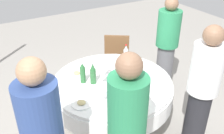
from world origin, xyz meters
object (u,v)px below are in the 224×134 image
at_px(wine_glass_west, 104,93).
at_px(person_near, 202,90).
at_px(wine_glass_far, 106,68).
at_px(bottle_green_east, 133,67).
at_px(wine_glass_east, 103,75).
at_px(plate_left, 145,70).
at_px(person_south, 127,131).
at_px(bottle_green_far, 83,73).
at_px(chair_east, 117,53).
at_px(plate_inner, 81,104).
at_px(bottle_green_near, 128,72).
at_px(bottle_brown_south, 120,74).
at_px(bottle_green_west, 93,74).
at_px(plate_rear, 77,74).
at_px(dining_table, 112,91).
at_px(person_far, 167,46).
at_px(bottle_clear_north, 126,56).

xyz_separation_m(wine_glass_west, person_near, (0.48, 0.97, -0.01)).
xyz_separation_m(wine_glass_far, wine_glass_west, (0.47, -0.28, 0.00)).
distance_m(bottle_green_east, wine_glass_east, 0.39).
height_order(bottle_green_east, wine_glass_far, bottle_green_east).
relative_size(wine_glass_far, plate_left, 0.59).
bearing_deg(person_south, bottle_green_far, -70.92).
bearing_deg(bottle_green_east, chair_east, 158.77).
height_order(plate_inner, person_near, person_near).
bearing_deg(plate_inner, person_near, 65.64).
xyz_separation_m(wine_glass_west, wine_glass_east, (-0.33, 0.16, 0.00)).
bearing_deg(person_south, bottle_green_near, -101.16).
relative_size(bottle_brown_south, chair_east, 0.37).
relative_size(wine_glass_east, person_south, 0.09).
height_order(wine_glass_far, plate_left, wine_glass_far).
relative_size(bottle_green_west, plate_rear, 1.32).
distance_m(wine_glass_far, wine_glass_west, 0.55).
relative_size(dining_table, plate_inner, 6.79).
xyz_separation_m(bottle_green_far, plate_inner, (0.40, -0.20, -0.12)).
bearing_deg(person_far, plate_rear, -106.90).
bearing_deg(bottle_green_west, plate_left, 83.44).
bearing_deg(bottle_green_east, bottle_green_west, -104.64).
distance_m(dining_table, person_south, 1.03).
relative_size(dining_table, chair_east, 1.74).
bearing_deg(plate_inner, bottle_clear_north, 119.04).
bearing_deg(bottle_clear_north, bottle_green_west, -73.34).
xyz_separation_m(plate_rear, chair_east, (-0.66, 1.00, -0.23)).
xyz_separation_m(wine_glass_east, person_south, (0.94, -0.27, 0.01)).
height_order(bottle_green_west, person_south, person_south).
bearing_deg(bottle_green_east, person_south, -36.94).
bearing_deg(bottle_green_near, wine_glass_east, -121.08).
relative_size(wine_glass_far, plate_rear, 0.67).
bearing_deg(bottle_green_near, person_far, 115.31).
relative_size(dining_table, wine_glass_far, 10.57).
distance_m(bottle_brown_south, bottle_green_far, 0.45).
height_order(bottle_green_far, wine_glass_west, bottle_green_far).
distance_m(bottle_green_west, person_south, 1.01).
relative_size(bottle_green_east, wine_glass_far, 2.14).
bearing_deg(bottle_green_east, person_near, 30.02).
xyz_separation_m(wine_glass_east, plate_rear, (-0.33, -0.21, -0.09)).
bearing_deg(chair_east, bottle_green_far, -105.33).
distance_m(dining_table, wine_glass_west, 0.49).
bearing_deg(wine_glass_far, person_near, 36.01).
relative_size(bottle_green_east, chair_east, 0.35).
xyz_separation_m(bottle_brown_south, bottle_green_east, (-0.06, 0.22, -0.01)).
height_order(bottle_green_far, person_far, person_far).
height_order(bottle_green_near, bottle_brown_south, bottle_brown_south).
xyz_separation_m(bottle_green_east, plate_left, (-0.05, 0.23, -0.14)).
relative_size(dining_table, bottle_green_near, 4.78).
relative_size(bottle_green_east, plate_rear, 1.43).
relative_size(bottle_clear_north, plate_left, 1.27).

